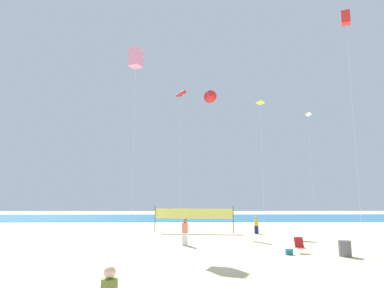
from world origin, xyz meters
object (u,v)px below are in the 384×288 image
at_px(folding_beach_chair, 300,245).
at_px(kite_white_diamond, 308,116).
at_px(kite_red_box, 346,19).
at_px(kite_pink_box, 136,58).
at_px(kite_red_delta, 210,96).
at_px(beach_handbag, 289,252).
at_px(volleyball_net, 194,215).
at_px(kite_red_tube, 181,95).
at_px(beachgoer_coral_shirt, 185,231).
at_px(kite_yellow_diamond, 260,105).
at_px(beachgoer_mustard_shirt, 256,224).
at_px(trash_barrel, 345,248).

relative_size(folding_beach_chair, kite_white_diamond, 0.07).
relative_size(kite_red_box, kite_pink_box, 1.01).
bearing_deg(kite_red_delta, beach_handbag, -79.72).
xyz_separation_m(volleyball_net, kite_white_diamond, (13.83, 7.33, 11.16)).
xyz_separation_m(folding_beach_chair, kite_white_diamond, (7.82, 18.57, 12.33)).
bearing_deg(kite_white_diamond, kite_red_tube, -173.09).
distance_m(beachgoer_coral_shirt, folding_beach_chair, 7.53).
xyz_separation_m(folding_beach_chair, volleyball_net, (-6.01, 11.24, 1.16)).
xyz_separation_m(kite_red_box, kite_yellow_diamond, (-5.35, 4.19, -5.15)).
bearing_deg(kite_white_diamond, kite_pink_box, -150.27).
height_order(beachgoer_mustard_shirt, kite_red_tube, kite_red_tube).
bearing_deg(kite_yellow_diamond, kite_red_box, -38.08).
distance_m(trash_barrel, volleyball_net, 14.91).
bearing_deg(folding_beach_chair, kite_pink_box, 121.49).
xyz_separation_m(folding_beach_chair, kite_yellow_diamond, (-0.74, 5.89, 10.14)).
xyz_separation_m(beachgoer_coral_shirt, kite_red_tube, (-0.57, 13.49, 13.80)).
relative_size(kite_white_diamond, kite_pink_box, 0.82).
height_order(folding_beach_chair, kite_red_tube, kite_red_tube).
xyz_separation_m(trash_barrel, kite_red_box, (2.49, 2.90, 15.33)).
bearing_deg(kite_white_diamond, beach_handbag, -114.23).
height_order(volleyball_net, kite_pink_box, kite_pink_box).
bearing_deg(kite_red_tube, beachgoer_mustard_shirt, -42.37).
relative_size(beachgoer_coral_shirt, kite_pink_box, 0.11).
height_order(beachgoer_mustard_shirt, trash_barrel, beachgoer_mustard_shirt).
relative_size(kite_red_tube, kite_red_delta, 0.97).
distance_m(beachgoer_coral_shirt, kite_pink_box, 15.62).
relative_size(beachgoer_coral_shirt, kite_red_box, 0.11).
xyz_separation_m(volleyball_net, kite_yellow_diamond, (5.28, -5.35, 8.98)).
bearing_deg(trash_barrel, beach_handbag, 168.83).
xyz_separation_m(beachgoer_coral_shirt, kite_yellow_diamond, (6.04, 2.65, 9.64)).
bearing_deg(kite_red_box, beach_handbag, -156.86).
bearing_deg(kite_red_tube, beach_handbag, -69.41).
bearing_deg(beach_handbag, trash_barrel, -11.17).
distance_m(beachgoer_mustard_shirt, folding_beach_chair, 10.44).
bearing_deg(beachgoer_mustard_shirt, beach_handbag, 111.98).
bearing_deg(beachgoer_mustard_shirt, folding_beach_chair, 116.35).
height_order(kite_red_box, kite_yellow_diamond, kite_red_box).
height_order(volleyball_net, kite_red_tube, kite_red_tube).
xyz_separation_m(trash_barrel, kite_white_diamond, (5.70, 19.77, 12.36)).
relative_size(beach_handbag, kite_red_delta, 0.03).
distance_m(kite_white_diamond, kite_red_box, 17.42).
bearing_deg(beachgoer_coral_shirt, volleyball_net, -5.25).
bearing_deg(beach_handbag, beachgoer_coral_shirt, 147.02).
height_order(beachgoer_mustard_shirt, volleyball_net, volleyball_net).
xyz_separation_m(folding_beach_chair, kite_red_box, (4.61, 1.70, 15.29)).
distance_m(beachgoer_mustard_shirt, beachgoer_coral_shirt, 9.59).
bearing_deg(kite_pink_box, trash_barrel, -33.98).
bearing_deg(kite_yellow_diamond, folding_beach_chair, -82.88).
bearing_deg(kite_red_tube, kite_red_box, -51.52).
height_order(kite_red_tube, kite_pink_box, kite_pink_box).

